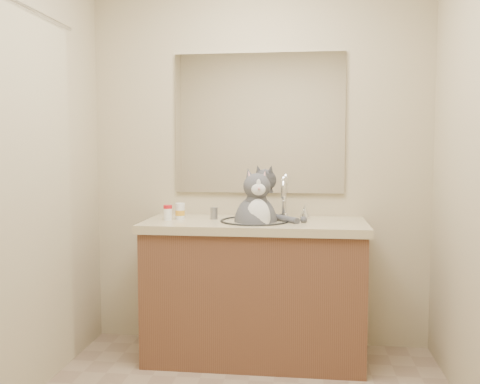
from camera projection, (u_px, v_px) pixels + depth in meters
The scene contains 8 objects.
room at pixel (233, 169), 2.26m from camera, with size 2.22×2.52×2.42m.
vanity at pixel (255, 287), 3.27m from camera, with size 1.34×0.59×1.12m.
mirror at pixel (259, 123), 3.46m from camera, with size 1.10×0.02×0.90m, color white.
shower_curtain at pixel (14, 204), 2.50m from camera, with size 0.02×1.30×1.93m.
cat at pixel (256, 220), 3.21m from camera, with size 0.43×0.35×0.53m.
pill_bottle_redcap at pixel (168, 212), 3.27m from camera, with size 0.06×0.06×0.09m.
pill_bottle_orange at pixel (180, 212), 3.31m from camera, with size 0.07×0.07×0.10m.
grey_canister at pixel (214, 213), 3.32m from camera, with size 0.05×0.05×0.07m.
Camera 1 is at (0.31, -2.24, 1.29)m, focal length 40.00 mm.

